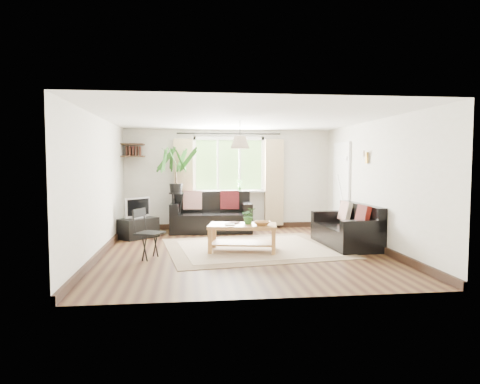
{
  "coord_description": "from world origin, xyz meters",
  "views": [
    {
      "loc": [
        -0.94,
        -7.64,
        1.62
      ],
      "look_at": [
        0.0,
        0.4,
        1.05
      ],
      "focal_mm": 32.0,
      "sensor_mm": 36.0,
      "label": 1
    }
  ],
  "objects": [
    {
      "name": "table_plant",
      "position": [
        0.11,
        -0.01,
        0.65
      ],
      "size": [
        0.28,
        0.24,
        0.3
      ],
      "primitive_type": "imported",
      "rotation": [
        0.0,
        0.0,
        -0.03
      ],
      "color": "#2C6428",
      "rests_on": "coffee_table"
    },
    {
      "name": "wall_sconce",
      "position": [
        2.43,
        0.3,
        1.74
      ],
      "size": [
        0.12,
        0.12,
        0.28
      ],
      "primitive_type": null,
      "color": "beige",
      "rests_on": "wall_right"
    },
    {
      "name": "ceiling",
      "position": [
        0.0,
        0.0,
        2.4
      ],
      "size": [
        5.5,
        5.5,
        0.0
      ],
      "primitive_type": "plane",
      "rotation": [
        3.14,
        0.0,
        0.0
      ],
      "color": "white",
      "rests_on": "floor"
    },
    {
      "name": "bowl",
      "position": [
        0.32,
        -0.22,
        0.53
      ],
      "size": [
        0.38,
        0.38,
        0.07
      ],
      "primitive_type": "imported",
      "rotation": [
        0.0,
        0.0,
        -0.35
      ],
      "color": "#A47038",
      "rests_on": "coffee_table"
    },
    {
      "name": "wall_front",
      "position": [
        0.0,
        -2.75,
        1.2
      ],
      "size": [
        5.0,
        0.02,
        2.4
      ],
      "primitive_type": "cube",
      "color": "beige",
      "rests_on": "floor"
    },
    {
      "name": "wall_back",
      "position": [
        0.0,
        2.75,
        1.2
      ],
      "size": [
        5.0,
        0.02,
        2.4
      ],
      "primitive_type": "cube",
      "color": "beige",
      "rests_on": "floor"
    },
    {
      "name": "floor",
      "position": [
        0.0,
        0.0,
        0.0
      ],
      "size": [
        5.5,
        5.5,
        0.0
      ],
      "primitive_type": "plane",
      "color": "black",
      "rests_on": "ground"
    },
    {
      "name": "door",
      "position": [
        2.47,
        1.7,
        1.0
      ],
      "size": [
        0.06,
        0.96,
        2.06
      ],
      "primitive_type": "cube",
      "color": "silver",
      "rests_on": "wall_right"
    },
    {
      "name": "book_a",
      "position": [
        -0.33,
        -0.1,
        0.51
      ],
      "size": [
        0.18,
        0.24,
        0.02
      ],
      "primitive_type": "imported",
      "rotation": [
        0.0,
        0.0,
        -0.05
      ],
      "color": "silver",
      "rests_on": "coffee_table"
    },
    {
      "name": "pendant_lamp",
      "position": [
        0.0,
        0.4,
        2.05
      ],
      "size": [
        0.36,
        0.36,
        0.54
      ],
      "primitive_type": null,
      "color": "beige",
      "rests_on": "ceiling"
    },
    {
      "name": "wall_right",
      "position": [
        2.5,
        0.0,
        1.2
      ],
      "size": [
        0.02,
        5.5,
        2.4
      ],
      "primitive_type": "cube",
      "color": "beige",
      "rests_on": "floor"
    },
    {
      "name": "sofa_back",
      "position": [
        -0.46,
        2.23,
        0.44
      ],
      "size": [
        1.9,
        1.01,
        0.87
      ],
      "primitive_type": null,
      "rotation": [
        0.0,
        0.0,
        -0.04
      ],
      "color": "black",
      "rests_on": "floor"
    },
    {
      "name": "tv",
      "position": [
        -2.05,
        1.58,
        0.66
      ],
      "size": [
        0.58,
        0.57,
        0.47
      ],
      "primitive_type": null,
      "rotation": [
        0.0,
        0.0,
        0.77
      ],
      "color": "#A5A5AA",
      "rests_on": "tv_stand"
    },
    {
      "name": "corner_shelf",
      "position": [
        -2.25,
        2.5,
        1.89
      ],
      "size": [
        0.5,
        0.5,
        0.34
      ],
      "primitive_type": null,
      "color": "black",
      "rests_on": "wall_back"
    },
    {
      "name": "coffee_table",
      "position": [
        -0.0,
        -0.05,
        0.25
      ],
      "size": [
        1.32,
        0.88,
        0.5
      ],
      "primitive_type": null,
      "rotation": [
        0.0,
        0.0,
        -0.19
      ],
      "color": "brown",
      "rests_on": "floor"
    },
    {
      "name": "folding_chair",
      "position": [
        -1.61,
        -0.46,
        0.42
      ],
      "size": [
        0.58,
        0.58,
        0.84
      ],
      "primitive_type": null,
      "rotation": [
        0.0,
        0.0,
        1.13
      ],
      "color": "black",
      "rests_on": "floor"
    },
    {
      "name": "wall_left",
      "position": [
        -2.5,
        0.0,
        1.2
      ],
      "size": [
        0.02,
        5.5,
        2.4
      ],
      "primitive_type": "cube",
      "color": "beige",
      "rests_on": "floor"
    },
    {
      "name": "sill_plant",
      "position": [
        0.25,
        2.63,
        1.06
      ],
      "size": [
        0.14,
        0.1,
        0.27
      ],
      "primitive_type": "imported",
      "color": "#2D6023",
      "rests_on": "window"
    },
    {
      "name": "rug",
      "position": [
        0.22,
        0.2,
        0.01
      ],
      "size": [
        3.51,
        3.13,
        0.02
      ],
      "primitive_type": "cube",
      "rotation": [
        0.0,
        0.0,
        0.15
      ],
      "color": "beige",
      "rests_on": "floor"
    },
    {
      "name": "window",
      "position": [
        0.0,
        2.71,
        1.55
      ],
      "size": [
        2.5,
        0.16,
        2.16
      ],
      "primitive_type": null,
      "color": "white",
      "rests_on": "wall_back"
    },
    {
      "name": "sofa_right",
      "position": [
        2.03,
        0.23,
        0.39
      ],
      "size": [
        1.69,
        0.92,
        0.77
      ],
      "primitive_type": null,
      "rotation": [
        0.0,
        0.0,
        -1.51
      ],
      "color": "black",
      "rests_on": "floor"
    },
    {
      "name": "book_b",
      "position": [
        -0.22,
        0.13,
        0.51
      ],
      "size": [
        0.25,
        0.27,
        0.02
      ],
      "primitive_type": "imported",
      "rotation": [
        0.0,
        0.0,
        -0.48
      ],
      "color": "#4F2D1F",
      "rests_on": "coffee_table"
    },
    {
      "name": "palm_stand",
      "position": [
        -1.26,
        2.31,
        0.99
      ],
      "size": [
        0.94,
        0.94,
        1.98
      ],
      "primitive_type": null,
      "rotation": [
        0.0,
        0.0,
        -0.26
      ],
      "color": "black",
      "rests_on": "floor"
    },
    {
      "name": "tv_stand",
      "position": [
        -2.05,
        1.58,
        0.21
      ],
      "size": [
        0.88,
        0.87,
        0.43
      ],
      "primitive_type": "cube",
      "rotation": [
        0.0,
        0.0,
        0.77
      ],
      "color": "black",
      "rests_on": "floor"
    }
  ]
}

